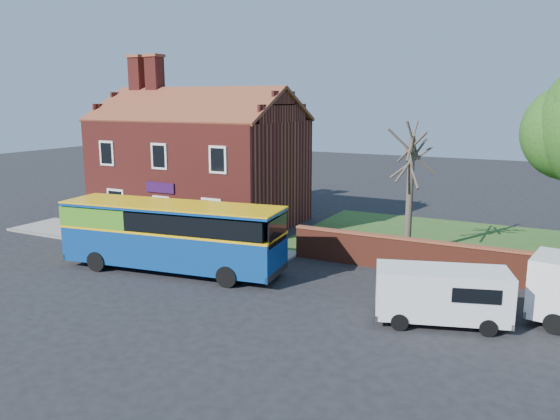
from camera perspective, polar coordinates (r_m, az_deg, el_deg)
The scene contains 9 objects.
ground at distance 22.99m, azimuth -10.37°, elevation -8.48°, with size 120.00×120.00×0.00m, color black.
pavement at distance 31.50m, azimuth -14.17°, elevation -3.07°, with size 18.00×3.50×0.12m, color gray.
kerb at distance 30.26m, azimuth -16.35°, elevation -3.76°, with size 18.00×0.15×0.14m, color slate.
grass_strip at distance 31.03m, azimuth 25.67°, elevation -4.16°, with size 26.00×12.00×0.04m, color #426B28.
shop_building at distance 35.33m, azimuth -8.32°, elevation 4.25°, with size 12.30×8.13×10.50m.
boundary_wall at distance 25.03m, azimuth 25.36°, elevation -5.81°, with size 22.00×0.38×1.60m.
bus at distance 25.55m, azimuth -11.86°, elevation -2.33°, with size 10.59×3.93×3.15m.
van_near at distance 20.12m, azimuth 16.58°, elevation -8.34°, with size 4.87×3.09×1.99m.
bare_tree at distance 28.00m, azimuth 13.41°, elevation 1.96°, with size 2.41×2.88×6.44m.
Camera 1 is at (13.33, -17.05, 7.75)m, focal length 35.00 mm.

